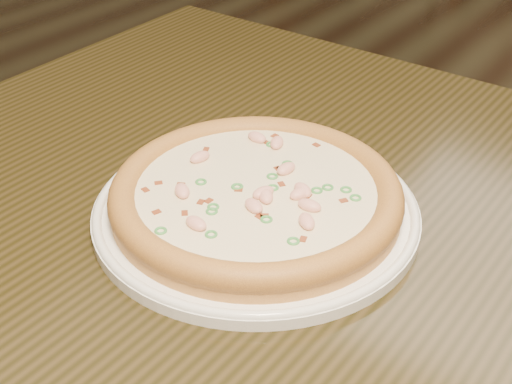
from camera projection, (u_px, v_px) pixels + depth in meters
The scene contains 3 objects.
hero_table at pixel (375, 309), 0.75m from camera, with size 1.20×0.80×0.75m.
plate at pixel (256, 210), 0.72m from camera, with size 0.33×0.33×0.02m.
pizza at pixel (256, 194), 0.71m from camera, with size 0.29×0.29×0.03m.
Camera 1 is at (0.54, -0.85, 1.17)m, focal length 50.00 mm.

